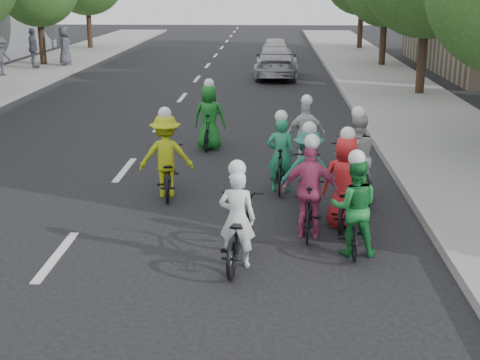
# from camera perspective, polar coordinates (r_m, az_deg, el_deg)

# --- Properties ---
(ground) EXTENTS (120.00, 120.00, 0.00)m
(ground) POSITION_cam_1_polar(r_m,az_deg,el_deg) (10.80, -15.39, -6.31)
(ground) COLOR black
(ground) RESTS_ON ground
(sidewalk_right) EXTENTS (4.00, 80.00, 0.15)m
(sidewalk_right) POSITION_cam_1_polar(r_m,az_deg,el_deg) (20.40, 16.03, 4.52)
(sidewalk_right) COLOR gray
(sidewalk_right) RESTS_ON ground
(curb_right) EXTENTS (0.18, 80.00, 0.18)m
(curb_right) POSITION_cam_1_polar(r_m,az_deg,el_deg) (20.04, 10.58, 4.72)
(curb_right) COLOR #999993
(curb_right) RESTS_ON ground
(cyclist_0) EXTENTS (0.84, 1.92, 1.64)m
(cyclist_0) POSITION_cam_1_polar(r_m,az_deg,el_deg) (9.98, -0.21, -4.19)
(cyclist_0) COLOR black
(cyclist_0) RESTS_ON ground
(cyclist_1) EXTENTS (0.76, 1.50, 1.67)m
(cyclist_1) POSITION_cam_1_polar(r_m,az_deg,el_deg) (10.50, 9.66, -2.91)
(cyclist_1) COLOR black
(cyclist_1) RESTS_ON ground
(cyclist_2) EXTENTS (1.13, 1.83, 1.79)m
(cyclist_2) POSITION_cam_1_polar(r_m,az_deg,el_deg) (13.25, -6.28, 1.43)
(cyclist_2) COLOR black
(cyclist_2) RESTS_ON ground
(cyclist_3) EXTENTS (0.98, 1.55, 1.75)m
(cyclist_3) POSITION_cam_1_polar(r_m,az_deg,el_deg) (11.11, 6.01, -1.61)
(cyclist_3) COLOR black
(cyclist_3) RESTS_ON ground
(cyclist_4) EXTENTS (0.89, 1.75, 1.77)m
(cyclist_4) POSITION_cam_1_polar(r_m,az_deg,el_deg) (11.66, 8.93, -1.00)
(cyclist_4) COLOR black
(cyclist_4) RESTS_ON ground
(cyclist_5) EXTENTS (0.57, 1.54, 1.67)m
(cyclist_5) POSITION_cam_1_polar(r_m,az_deg,el_deg) (13.53, 3.46, 1.47)
(cyclist_5) COLOR black
(cyclist_5) RESTS_ON ground
(cyclist_6) EXTENTS (1.05, 2.02, 1.84)m
(cyclist_6) POSITION_cam_1_polar(r_m,az_deg,el_deg) (13.19, 9.81, 1.19)
(cyclist_6) COLOR black
(cyclist_6) RESTS_ON ground
(cyclist_7) EXTENTS (1.02, 1.76, 1.69)m
(cyclist_7) POSITION_cam_1_polar(r_m,az_deg,el_deg) (12.33, 5.81, 0.30)
(cyclist_7) COLOR black
(cyclist_7) RESTS_ON ground
(cyclist_8) EXTENTS (0.92, 1.67, 1.67)m
(cyclist_8) POSITION_cam_1_polar(r_m,az_deg,el_deg) (15.44, 5.61, 3.27)
(cyclist_8) COLOR black
(cyclist_8) RESTS_ON ground
(cyclist_9) EXTENTS (0.85, 1.58, 1.80)m
(cyclist_9) POSITION_cam_1_polar(r_m,az_deg,el_deg) (16.99, -2.61, 4.89)
(cyclist_9) COLOR black
(cyclist_9) RESTS_ON ground
(follow_car_lead) EXTENTS (1.96, 4.66, 1.34)m
(follow_car_lead) POSITION_cam_1_polar(r_m,az_deg,el_deg) (30.25, 3.12, 9.98)
(follow_car_lead) COLOR #A5A4A9
(follow_car_lead) RESTS_ON ground
(follow_car_trail) EXTENTS (1.52, 3.63, 1.23)m
(follow_car_trail) POSITION_cam_1_polar(r_m,az_deg,el_deg) (37.86, 3.02, 11.19)
(follow_car_trail) COLOR silver
(follow_car_trail) RESTS_ON ground
(spectator_0) EXTENTS (0.98, 1.24, 1.68)m
(spectator_0) POSITION_cam_1_polar(r_m,az_deg,el_deg) (31.55, -19.74, 9.90)
(spectator_0) COLOR #45444F
(spectator_0) RESTS_ON sidewalk_left
(spectator_1) EXTENTS (0.72, 1.19, 1.89)m
(spectator_1) POSITION_cam_1_polar(r_m,az_deg,el_deg) (33.89, -17.24, 10.69)
(spectator_1) COLOR #545562
(spectator_1) RESTS_ON sidewalk_left
(spectator_2) EXTENTS (0.74, 1.01, 1.89)m
(spectator_2) POSITION_cam_1_polar(r_m,az_deg,el_deg) (34.74, -14.74, 11.01)
(spectator_2) COLOR #484954
(spectator_2) RESTS_ON sidewalk_left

